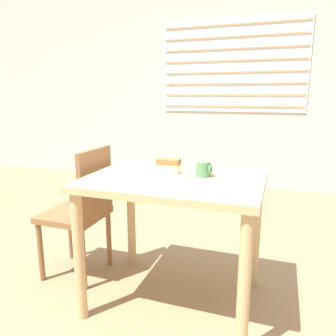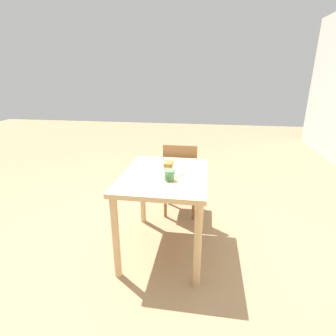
{
  "view_description": "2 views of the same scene",
  "coord_description": "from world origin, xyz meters",
  "px_view_note": "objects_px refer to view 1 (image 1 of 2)",
  "views": [
    {
      "loc": [
        0.5,
        -1.47,
        1.23
      ],
      "look_at": [
        -0.11,
        0.3,
        0.81
      ],
      "focal_mm": 35.0,
      "sensor_mm": 36.0,
      "label": 1
    },
    {
      "loc": [
        2.09,
        0.6,
        1.6
      ],
      "look_at": [
        -0.06,
        0.27,
        0.83
      ],
      "focal_mm": 28.0,
      "sensor_mm": 36.0,
      "label": 2
    }
  ],
  "objects_px": {
    "dining_table_near": "(175,197)",
    "coffee_mug": "(204,169)",
    "plate": "(169,173)",
    "cake_slice": "(169,166)",
    "chair_near_window": "(82,208)"
  },
  "relations": [
    {
      "from": "chair_near_window",
      "to": "cake_slice",
      "type": "xyz_separation_m",
      "value": [
        0.63,
        -0.05,
        0.34
      ]
    },
    {
      "from": "dining_table_near",
      "to": "coffee_mug",
      "type": "bearing_deg",
      "value": 22.87
    },
    {
      "from": "plate",
      "to": "chair_near_window",
      "type": "bearing_deg",
      "value": 177.19
    },
    {
      "from": "coffee_mug",
      "to": "plate",
      "type": "bearing_deg",
      "value": -173.8
    },
    {
      "from": "chair_near_window",
      "to": "dining_table_near",
      "type": "bearing_deg",
      "value": 83.92
    },
    {
      "from": "plate",
      "to": "dining_table_near",
      "type": "bearing_deg",
      "value": -37.97
    },
    {
      "from": "dining_table_near",
      "to": "plate",
      "type": "bearing_deg",
      "value": 142.03
    },
    {
      "from": "dining_table_near",
      "to": "chair_near_window",
      "type": "bearing_deg",
      "value": 173.92
    },
    {
      "from": "dining_table_near",
      "to": "coffee_mug",
      "type": "relative_size",
      "value": 11.01
    },
    {
      "from": "chair_near_window",
      "to": "cake_slice",
      "type": "distance_m",
      "value": 0.72
    },
    {
      "from": "cake_slice",
      "to": "coffee_mug",
      "type": "xyz_separation_m",
      "value": [
        0.2,
        0.04,
        -0.01
      ]
    },
    {
      "from": "dining_table_near",
      "to": "chair_near_window",
      "type": "height_order",
      "value": "chair_near_window"
    },
    {
      "from": "dining_table_near",
      "to": "cake_slice",
      "type": "bearing_deg",
      "value": 149.92
    },
    {
      "from": "plate",
      "to": "cake_slice",
      "type": "relative_size",
      "value": 2.09
    },
    {
      "from": "cake_slice",
      "to": "coffee_mug",
      "type": "relative_size",
      "value": 1.44
    }
  ]
}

